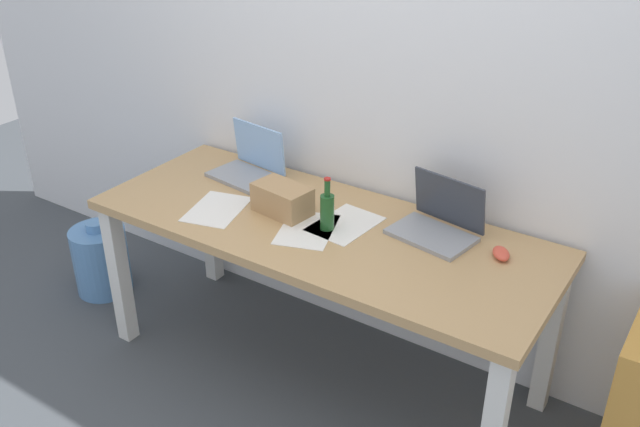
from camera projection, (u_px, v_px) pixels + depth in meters
The scene contains 12 objects.
ground_plane at pixel (320, 368), 3.19m from camera, with size 8.00×8.00×0.00m, color #42474C.
back_wall at pixel (378, 68), 2.90m from camera, with size 5.20×0.08×2.60m, color white.
desk at pixel (320, 244), 2.88m from camera, with size 1.94×0.76×0.76m.
laptop_left at pixel (249, 166), 3.22m from camera, with size 0.34×0.27×0.23m.
laptop_right at pixel (438, 223), 2.74m from camera, with size 0.36×0.29×0.23m.
beer_bottle at pixel (327, 210), 2.76m from camera, with size 0.06×0.06×0.23m.
computer_mouse at pixel (501, 253), 2.60m from camera, with size 0.06×0.10×0.03m, color #D84C38.
cardboard_box at pixel (283, 199), 2.90m from camera, with size 0.24×0.14×0.12m, color tan.
paper_sheet_near_back at pixel (345, 224), 2.83m from camera, with size 0.21×0.30×0.00m, color white.
paper_sheet_center at pixel (307, 229), 2.79m from camera, with size 0.21×0.30×0.00m, color white.
paper_sheet_front_left at pixel (217, 209), 2.95m from camera, with size 0.21×0.30×0.00m, color white.
water_cooler_jug at pixel (101, 260), 3.67m from camera, with size 0.29×0.29×0.41m.
Camera 1 is at (1.36, -2.07, 2.13)m, focal length 38.93 mm.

